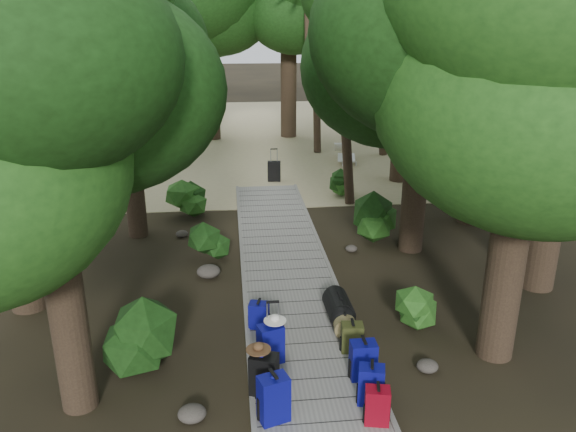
{
  "coord_description": "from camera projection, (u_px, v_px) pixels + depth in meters",
  "views": [
    {
      "loc": [
        -1.16,
        -10.74,
        5.4
      ],
      "look_at": [
        0.14,
        1.54,
        1.0
      ],
      "focal_mm": 35.0,
      "sensor_mm": 36.0,
      "label": 1
    }
  ],
  "objects": [
    {
      "name": "tree_right_f",
      "position": [
        446.0,
        14.0,
        19.37
      ],
      "size": [
        6.14,
        6.14,
        10.96
      ],
      "primitive_type": null,
      "color": "black",
      "rests_on": "ground"
    },
    {
      "name": "tree_back_b",
      "position": [
        289.0,
        20.0,
        24.95
      ],
      "size": [
        5.88,
        5.88,
        10.51
      ],
      "primitive_type": null,
      "color": "black",
      "rests_on": "ground"
    },
    {
      "name": "hat_white",
      "position": [
        275.0,
        317.0,
        8.88
      ],
      "size": [
        0.36,
        0.36,
        0.12
      ],
      "primitive_type": null,
      "color": "silver",
      "rests_on": "backpack_left_c"
    },
    {
      "name": "tree_right_b",
      "position": [
        575.0,
        46.0,
        10.27
      ],
      "size": [
        5.47,
        5.47,
        9.77
      ],
      "primitive_type": null,
      "color": "black",
      "rests_on": "ground"
    },
    {
      "name": "tree_right_a",
      "position": [
        529.0,
        99.0,
        8.09
      ],
      "size": [
        5.13,
        5.13,
        8.56
      ],
      "primitive_type": null,
      "color": "black",
      "rests_on": "ground"
    },
    {
      "name": "boardwalk",
      "position": [
        284.0,
        262.0,
        12.91
      ],
      "size": [
        2.0,
        12.0,
        0.12
      ],
      "primitive_type": "cube",
      "color": "gray",
      "rests_on": "ground"
    },
    {
      "name": "kayak",
      "position": [
        159.0,
        159.0,
        21.76
      ],
      "size": [
        1.98,
        3.28,
        0.33
      ],
      "primitive_type": "ellipsoid",
      "rotation": [
        0.0,
        0.0,
        -0.42
      ],
      "color": "#A80E1A",
      "rests_on": "sand_beach"
    },
    {
      "name": "rock_right_d",
      "position": [
        371.0,
        217.0,
        15.6
      ],
      "size": [
        0.49,
        0.44,
        0.27
      ],
      "primitive_type": null,
      "color": "#4C473F",
      "rests_on": "ground"
    },
    {
      "name": "rock_left_b",
      "position": [
        133.0,
        344.0,
        9.61
      ],
      "size": [
        0.41,
        0.37,
        0.23
      ],
      "primitive_type": null,
      "color": "#4C473F",
      "rests_on": "ground"
    },
    {
      "name": "tree_right_d",
      "position": [
        493.0,
        23.0,
        13.91
      ],
      "size": [
        5.72,
        5.72,
        10.48
      ],
      "primitive_type": null,
      "color": "black",
      "rests_on": "ground"
    },
    {
      "name": "rock_left_d",
      "position": [
        182.0,
        234.0,
        14.54
      ],
      "size": [
        0.32,
        0.29,
        0.17
      ],
      "primitive_type": null,
      "color": "#4C473F",
      "rests_on": "ground"
    },
    {
      "name": "backpack_left_d",
      "position": [
        259.0,
        314.0,
        10.03
      ],
      "size": [
        0.4,
        0.33,
        0.53
      ],
      "primitive_type": null,
      "rotation": [
        0.0,
        0.0,
        -0.25
      ],
      "color": "#040A78",
      "rests_on": "boardwalk"
    },
    {
      "name": "backpack_right_c",
      "position": [
        363.0,
        358.0,
        8.6
      ],
      "size": [
        0.4,
        0.28,
        0.67
      ],
      "primitive_type": null,
      "rotation": [
        0.0,
        0.0,
        0.0
      ],
      "color": "#040A78",
      "rests_on": "boardwalk"
    },
    {
      "name": "shrub_left_b",
      "position": [
        210.0,
        242.0,
        13.08
      ],
      "size": [
        0.95,
        0.95,
        0.86
      ],
      "primitive_type": null,
      "color": "#1F4B16",
      "rests_on": "ground"
    },
    {
      "name": "hat_brown",
      "position": [
        258.0,
        346.0,
        8.09
      ],
      "size": [
        0.37,
        0.37,
        0.11
      ],
      "primitive_type": null,
      "color": "#51351E",
      "rests_on": "backpack_left_b"
    },
    {
      "name": "ground",
      "position": [
        289.0,
        284.0,
        11.99
      ],
      "size": [
        120.0,
        120.0,
        0.0
      ],
      "primitive_type": "plane",
      "color": "black",
      "rests_on": "ground"
    },
    {
      "name": "rock_right_c",
      "position": [
        351.0,
        248.0,
        13.64
      ],
      "size": [
        0.29,
        0.26,
        0.16
      ],
      "primitive_type": null,
      "color": "#4C473F",
      "rests_on": "ground"
    },
    {
      "name": "shrub_left_c",
      "position": [
        187.0,
        200.0,
        15.9
      ],
      "size": [
        1.12,
        1.12,
        1.01
      ],
      "primitive_type": null,
      "color": "#1F4B16",
      "rests_on": "ground"
    },
    {
      "name": "backpack_right_a",
      "position": [
        377.0,
        404.0,
        7.65
      ],
      "size": [
        0.38,
        0.3,
        0.6
      ],
      "primitive_type": null,
      "rotation": [
        0.0,
        0.0,
        -0.2
      ],
      "color": "maroon",
      "rests_on": "boardwalk"
    },
    {
      "name": "palm_right_c",
      "position": [
        324.0,
        70.0,
        22.66
      ],
      "size": [
        4.2,
        4.2,
        6.68
      ],
      "primitive_type": null,
      "color": "#113C10",
      "rests_on": "ground"
    },
    {
      "name": "palm_left_a",
      "position": [
        102.0,
        78.0,
        16.45
      ],
      "size": [
        4.66,
        4.66,
        7.42
      ],
      "primitive_type": null,
      "color": "#113C10",
      "rests_on": "ground"
    },
    {
      "name": "tree_left_a",
      "position": [
        45.0,
        162.0,
        7.04
      ],
      "size": [
        4.41,
        4.41,
        7.35
      ],
      "primitive_type": null,
      "color": "black",
      "rests_on": "ground"
    },
    {
      "name": "shrub_right_b",
      "position": [
        373.0,
        220.0,
        14.0
      ],
      "size": [
        1.35,
        1.35,
        1.22
      ],
      "primitive_type": null,
      "color": "#1F4B16",
      "rests_on": "ground"
    },
    {
      "name": "backpack_right_d",
      "position": [
        352.0,
        336.0,
        9.32
      ],
      "size": [
        0.38,
        0.29,
        0.55
      ],
      "primitive_type": null,
      "rotation": [
        0.0,
        0.0,
        -0.09
      ],
      "color": "#333A19",
      "rests_on": "boardwalk"
    },
    {
      "name": "sun_lounger",
      "position": [
        346.0,
        154.0,
        21.8
      ],
      "size": [
        1.02,
        2.12,
        0.65
      ],
      "primitive_type": null,
      "rotation": [
        0.0,
        0.0,
        -0.19
      ],
      "color": "silver",
      "rests_on": "sand_beach"
    },
    {
      "name": "suitcase_on_boardwalk",
      "position": [
        273.0,
        341.0,
        9.14
      ],
      "size": [
        0.38,
        0.22,
        0.57
      ],
      "primitive_type": null,
      "rotation": [
        0.0,
        0.0,
        -0.05
      ],
      "color": "black",
      "rests_on": "boardwalk"
    },
    {
      "name": "tree_back_a",
      "position": [
        209.0,
        30.0,
        24.56
      ],
      "size": [
        5.61,
        5.61,
        9.71
      ],
      "primitive_type": null,
      "color": "black",
      "rests_on": "ground"
    },
    {
      "name": "shrub_left_a",
      "position": [
        145.0,
        337.0,
        9.03
      ],
      "size": [
        1.18,
        1.18,
        1.06
      ],
      "primitive_type": null,
      "color": "#1F4B16",
      "rests_on": "ground"
    },
    {
      "name": "backpack_left_c",
      "position": [
        271.0,
        342.0,
        8.99
      ],
      "size": [
        0.46,
        0.38,
        0.72
      ],
      "primitive_type": null,
      "rotation": [
        0.0,
        0.0,
        0.31
      ],
      "color": "#040A78",
      "rests_on": "boardwalk"
    },
    {
      "name": "backpack_right_b",
      "position": [
        371.0,
        383.0,
        8.03
      ],
      "size": [
        0.42,
        0.34,
        0.66
      ],
      "primitive_type": null,
      "rotation": [
        0.0,
        0.0,
        -0.26
      ],
      "color": "#040A78",
      "rests_on": "boardwalk"
    },
    {
      "name": "rock_left_c",
      "position": [
        209.0,
        271.0,
        12.27
      ],
      "size": [
        0.51,
        0.46,
        0.28
      ],
      "primitive_type": null,
      "color": "#4C473F",
      "rests_on": "ground"
    },
    {
      "name": "tree_back_d",
      "position": [
        116.0,
        51.0,
        23.19
      ],
      "size": [
        4.85,
        4.85,
        8.09
      ],
      "primitive_type": null,
      "color": "black",
      "rests_on": "ground"
    },
    {
      "name": "sand_beach",
      "position": [
        253.0,
        135.0,
        26.97
      ],
      "size": [
        40.0,
        22.0,
        0.02
      ],
      "primitive_type": "cube",
      "color": "tan",
      "rests_on": "ground"
    },
    {
      "name": "rock_right_b",
      "position": [
        419.0,
        309.0,
        10.72
      ],
      "size": [
        0.46,
        0.42,
        0.25
      ],
      "primitive_type": null,
      "color": "#4C473F",
      "rests_on": "ground"
    },
    {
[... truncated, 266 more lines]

